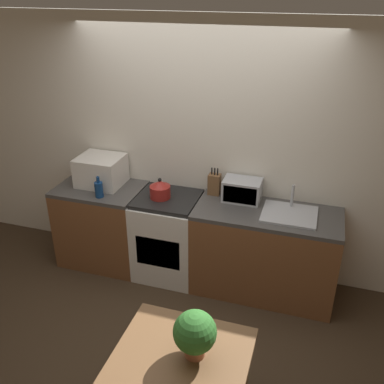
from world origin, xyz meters
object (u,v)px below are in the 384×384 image
object	(u,v)px
stove_range	(168,236)
dining_table	(182,366)
bottle	(99,189)
kettle	(160,189)
microwave	(101,171)
toaster_oven	(242,190)

from	to	relation	value
stove_range	dining_table	bearing A→B (deg)	-66.85
bottle	kettle	bearing A→B (deg)	16.10
stove_range	kettle	distance (m)	0.55
bottle	dining_table	distance (m)	2.08
microwave	dining_table	xyz separation A→B (m)	(1.50, -1.80, -0.41)
stove_range	kettle	world-z (taller)	kettle
kettle	microwave	world-z (taller)	microwave
microwave	dining_table	size ratio (longest dim) A/B	0.54
microwave	dining_table	bearing A→B (deg)	-50.07
stove_range	microwave	size ratio (longest dim) A/B	1.96
kettle	bottle	xyz separation A→B (m)	(-0.59, -0.17, -0.01)
kettle	dining_table	xyz separation A→B (m)	(0.80, -1.69, -0.35)
microwave	bottle	size ratio (longest dim) A/B	2.10
kettle	dining_table	size ratio (longest dim) A/B	0.25
dining_table	bottle	bearing A→B (deg)	132.32
kettle	bottle	distance (m)	0.61
dining_table	toaster_oven	bearing A→B (deg)	90.30
toaster_oven	dining_table	xyz separation A→B (m)	(0.01, -1.87, -0.37)
toaster_oven	dining_table	size ratio (longest dim) A/B	0.43
microwave	toaster_oven	bearing A→B (deg)	2.95
kettle	toaster_oven	xyz separation A→B (m)	(0.79, 0.19, 0.02)
toaster_oven	dining_table	distance (m)	1.91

